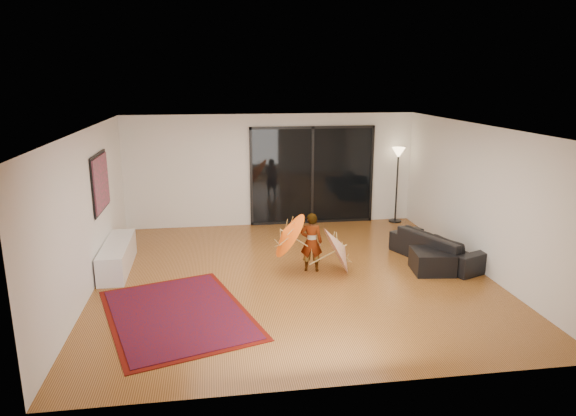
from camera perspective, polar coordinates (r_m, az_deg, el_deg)
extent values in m
plane|color=#A4652D|center=(9.48, 0.68, -7.56)|extent=(7.00, 7.00, 0.00)
plane|color=white|center=(8.84, 0.73, 8.91)|extent=(7.00, 7.00, 0.00)
plane|color=silver|center=(12.46, -1.84, 4.22)|extent=(7.00, 0.00, 7.00)
plane|color=silver|center=(5.80, 6.21, -7.89)|extent=(7.00, 0.00, 7.00)
plane|color=silver|center=(9.20, -21.35, -0.41)|extent=(0.00, 7.00, 7.00)
plane|color=silver|center=(10.21, 20.49, 1.05)|extent=(0.00, 7.00, 7.00)
cube|color=black|center=(12.61, 2.71, 3.64)|extent=(3.00, 0.04, 2.40)
cube|color=black|center=(12.43, 2.79, 8.93)|extent=(3.06, 0.06, 0.06)
cube|color=black|center=(12.86, 2.66, -1.50)|extent=(3.06, 0.06, 0.06)
cube|color=black|center=(12.59, 2.72, 3.62)|extent=(0.06, 0.06, 2.40)
cube|color=black|center=(10.09, -20.16, 2.67)|extent=(0.02, 1.28, 1.08)
cube|color=#22553B|center=(10.08, -20.05, 2.68)|extent=(0.03, 1.18, 0.98)
cube|color=white|center=(10.25, -18.43, -5.09)|extent=(0.50, 1.87, 0.52)
cube|color=#424244|center=(9.71, -18.98, -6.76)|extent=(0.39, 0.39, 0.34)
cube|color=#560D07|center=(8.22, -12.15, -11.45)|extent=(2.74, 3.26, 0.01)
cube|color=#6C0A0B|center=(8.22, -12.15, -11.41)|extent=(2.54, 3.06, 0.02)
imported|color=black|center=(10.58, 16.36, -4.12)|extent=(1.49, 2.15, 0.59)
cube|color=black|center=(9.98, 15.72, -5.73)|extent=(0.79, 0.79, 0.41)
cylinder|color=black|center=(13.23, 11.79, -1.40)|extent=(0.32, 0.32, 0.03)
cylinder|color=black|center=(13.03, 11.98, 2.18)|extent=(0.04, 0.04, 1.72)
cone|color=#FFD899|center=(12.88, 12.19, 6.03)|extent=(0.32, 0.32, 0.25)
imported|color=#999999|center=(9.56, 2.61, -3.81)|extent=(0.46, 0.35, 1.12)
cone|color=#FF5C0D|center=(9.37, -0.62, -3.05)|extent=(0.65, 0.91, 0.85)
cylinder|color=#A78947|center=(9.48, -0.62, -4.99)|extent=(0.43, 0.02, 0.30)
cylinder|color=#A78947|center=(9.34, -0.63, -2.44)|extent=(0.05, 0.02, 0.05)
cone|color=silver|center=(9.57, 6.32, -4.23)|extent=(0.60, 0.95, 0.93)
cylinder|color=#A78947|center=(9.69, 6.26, -6.30)|extent=(0.50, 0.02, 0.27)
cylinder|color=#A78947|center=(9.53, 6.34, -3.57)|extent=(0.06, 0.02, 0.04)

